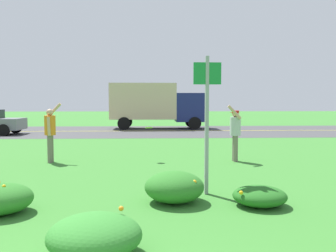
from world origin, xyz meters
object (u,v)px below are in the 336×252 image
object	(u,v)px
sign_post_by_roadside	(207,112)
box_truck_navy	(156,103)
person_thrower_orange_shirt	(50,130)
person_catcher_red_cap_gray_shirt	(235,130)
frisbee_lime	(149,128)

from	to	relation	value
sign_post_by_roadside	box_truck_navy	bearing A→B (deg)	92.58
person_thrower_orange_shirt	person_catcher_red_cap_gray_shirt	world-z (taller)	person_thrower_orange_shirt
person_thrower_orange_shirt	frisbee_lime	size ratio (longest dim) A/B	7.76
sign_post_by_roadside	frisbee_lime	size ratio (longest dim) A/B	11.66
person_catcher_red_cap_gray_shirt	box_truck_navy	world-z (taller)	box_truck_navy
sign_post_by_roadside	person_thrower_orange_shirt	size ratio (longest dim) A/B	1.50
person_thrower_orange_shirt	sign_post_by_roadside	bearing A→B (deg)	-43.20
sign_post_by_roadside	person_thrower_orange_shirt	distance (m)	5.93
person_thrower_orange_shirt	box_truck_navy	size ratio (longest dim) A/B	0.28
frisbee_lime	box_truck_navy	size ratio (longest dim) A/B	0.04
person_thrower_orange_shirt	box_truck_navy	distance (m)	14.48
frisbee_lime	box_truck_navy	distance (m)	13.93
box_truck_navy	frisbee_lime	bearing A→B (deg)	-91.64
person_catcher_red_cap_gray_shirt	frisbee_lime	xyz separation A→B (m)	(-2.75, 0.20, 0.08)
sign_post_by_roadside	person_thrower_orange_shirt	world-z (taller)	sign_post_by_roadside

